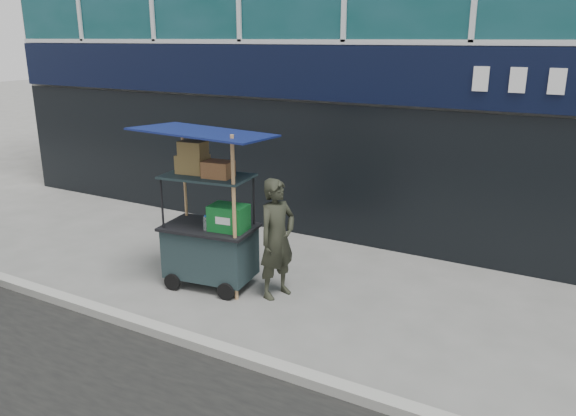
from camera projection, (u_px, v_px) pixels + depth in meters
The scene contains 4 objects.
ground at pixel (204, 338), 6.75m from camera, with size 80.00×80.00×0.00m, color #61615C.
curb at pixel (193, 341), 6.57m from camera, with size 80.00×0.18×0.12m, color #989890.
vendor_cart at pixel (210, 232), 7.98m from camera, with size 1.88×1.44×2.34m.
vendor_man at pixel (277, 239), 7.65m from camera, with size 0.61×0.40×1.68m, color #282A1F.
Camera 1 is at (3.84, -4.73, 3.47)m, focal length 35.00 mm.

